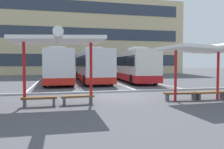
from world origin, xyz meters
TOP-DOWN VIEW (x-y plane):
  - ground_plane at (0.00, 0.00)m, footprint 160.00×160.00m
  - terminal_building at (0.04, 33.07)m, footprint 41.15×11.22m
  - coach_bus_0 at (-3.87, 10.97)m, footprint 3.00×12.18m
  - coach_bus_1 at (-0.20, 11.03)m, footprint 2.71×12.21m
  - coach_bus_2 at (4.28, 9.96)m, footprint 3.09×10.43m
  - lane_stripe_0 at (-5.98, 9.87)m, footprint 0.16×14.00m
  - lane_stripe_1 at (-1.99, 9.87)m, footprint 0.16×14.00m
  - lane_stripe_2 at (1.99, 9.87)m, footprint 0.16×14.00m
  - lane_stripe_3 at (5.98, 9.87)m, footprint 0.16×14.00m
  - waiting_shelter_1 at (-3.70, -2.58)m, footprint 4.14×4.96m
  - bench_2 at (-4.60, -2.37)m, footprint 1.62×0.44m
  - bench_3 at (-2.80, -2.27)m, footprint 1.64×0.51m
  - waiting_shelter_2 at (3.69, -2.81)m, footprint 3.62×4.91m
  - bench_4 at (2.79, -2.37)m, footprint 1.85×0.66m
  - bench_5 at (4.59, -2.47)m, footprint 1.91×0.48m
  - platform_kerb at (0.00, 1.81)m, footprint 44.00×0.24m

SIDE VIEW (x-z plane):
  - ground_plane at x=0.00m, z-range 0.00..0.00m
  - lane_stripe_0 at x=-5.98m, z-range 0.00..0.01m
  - lane_stripe_1 at x=-1.99m, z-range 0.00..0.01m
  - lane_stripe_2 at x=1.99m, z-range 0.00..0.01m
  - lane_stripe_3 at x=5.98m, z-range 0.00..0.01m
  - platform_kerb at x=0.00m, z-range 0.00..0.12m
  - bench_3 at x=-2.80m, z-range 0.11..0.56m
  - bench_2 at x=-4.60m, z-range 0.11..0.56m
  - bench_4 at x=2.79m, z-range 0.11..0.56m
  - bench_5 at x=4.59m, z-range 0.12..0.57m
  - coach_bus_0 at x=-3.87m, z-range -0.10..3.54m
  - coach_bus_2 at x=4.28m, z-range -0.12..3.57m
  - coach_bus_1 at x=-0.20m, z-range -0.10..3.56m
  - waiting_shelter_2 at x=3.69m, z-range 1.25..4.22m
  - waiting_shelter_1 at x=-3.70m, z-range 1.41..4.70m
  - terminal_building at x=0.04m, z-range -1.36..15.72m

